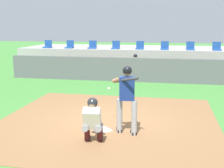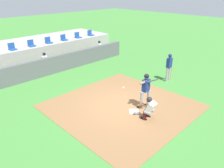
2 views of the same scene
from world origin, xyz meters
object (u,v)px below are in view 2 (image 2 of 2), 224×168
Objects in this scene: batter_at_plate at (146,89)px; stadium_seat_5 at (49,41)px; home_plate at (134,111)px; dugout_player_1 at (100,48)px; stadium_seat_7 at (78,36)px; catcher_crouched at (148,107)px; stadium_seat_6 at (64,39)px; on_deck_batter at (169,66)px; dugout_player_0 at (46,61)px; stadium_seat_4 at (31,44)px; stadium_seat_3 at (12,48)px; stadium_seat_8 at (90,34)px.

stadium_seat_5 is (0.75, 10.28, 0.50)m from batter_at_plate.
dugout_player_1 is at bearing 57.59° from home_plate.
batter_at_plate is 10.91m from stadium_seat_7.
stadium_seat_6 is (2.92, 11.01, 0.93)m from catcher_crouched.
stadium_seat_6 is at bearing 99.73° from on_deck_batter.
stadium_seat_4 is (0.04, 2.03, 0.86)m from dugout_player_0.
home_plate is 0.34× the size of dugout_player_0.
on_deck_batter is at bearing 11.99° from home_plate.
stadium_seat_4 is (-0.69, 10.28, 0.50)m from batter_at_plate.
stadium_seat_3 reaches higher than home_plate.
stadium_seat_8 is (1.44, 0.00, 0.00)m from stadium_seat_7.
dugout_player_0 and dugout_player_1 have the same top height.
batter_at_plate is (0.69, -0.10, 1.01)m from home_plate.
catcher_crouched is at bearing -82.67° from stadium_seat_3.
on_deck_batter reaches higher than home_plate.
stadium_seat_4 reaches higher than batter_at_plate.
stadium_seat_4 is 2.89m from stadium_seat_6.
stadium_seat_5 is 1.44m from stadium_seat_6.
batter_at_plate is 9.39m from dugout_player_1.
stadium_seat_4 is 1.44m from stadium_seat_5.
on_deck_batter is 3.72× the size of stadium_seat_7.
batter_at_plate is 11.48m from stadium_seat_8.
stadium_seat_7 is 1.00× the size of stadium_seat_8.
stadium_seat_4 is at bearing 180.00° from stadium_seat_7.
dugout_player_1 is 2.36m from stadium_seat_7.
stadium_seat_6 and stadium_seat_7 have the same top height.
stadium_seat_4 is (0.03, 11.01, 0.93)m from catcher_crouched.
stadium_seat_5 is at bearing 81.92° from home_plate.
stadium_seat_5 is at bearing 53.86° from dugout_player_0.
batter_at_plate is 1.01× the size of on_deck_batter.
dugout_player_0 is (-0.04, 8.14, 0.65)m from home_plate.
dugout_player_0 is at bearing -55.41° from stadium_seat_3.
on_deck_batter is at bearing -57.90° from dugout_player_0.
stadium_seat_4 and stadium_seat_7 have the same top height.
catcher_crouched is 11.15m from stadium_seat_5.
batter_at_plate is 10.31m from stadium_seat_4.
stadium_seat_6 is (2.93, 2.03, 0.86)m from dugout_player_0.
home_plate is at bearing -89.71° from dugout_player_0.
dugout_player_1 is 2.71× the size of stadium_seat_5.
on_deck_batter is (3.78, 1.05, -0.02)m from batter_at_plate.
stadium_seat_3 is (-1.44, 10.18, 1.51)m from home_plate.
stadium_seat_4 is at bearing 180.00° from stadium_seat_5.
stadium_seat_4 is at bearing 115.85° from on_deck_batter.
stadium_seat_3 is at bearing 124.59° from dugout_player_0.
stadium_seat_3 and stadium_seat_7 have the same top height.
batter_at_plate is at bearing -94.20° from stadium_seat_5.
dugout_player_0 is 2.21m from stadium_seat_4.
catcher_crouched is at bearing -158.41° from on_deck_batter.
on_deck_batter is at bearing -98.05° from stadium_seat_8.
home_plate is 0.22× the size of catcher_crouched.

